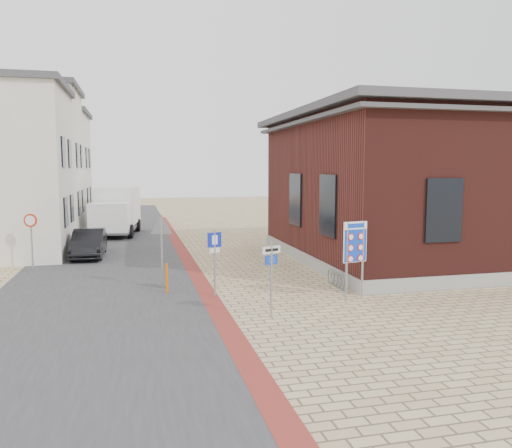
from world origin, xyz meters
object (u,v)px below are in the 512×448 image
sedan (89,243)px  parking_sign (215,252)px  border_sign (355,244)px  bollard (167,279)px  essen_sign (271,268)px  box_truck (116,210)px

sedan → parking_sign: bearing=-61.0°
parking_sign → border_sign: bearing=-35.8°
border_sign → bollard: size_ratio=2.49×
border_sign → essen_sign: (-3.12, -1.24, -0.39)m
parking_sign → bollard: size_ratio=2.16×
box_truck → bollard: (2.14, -16.20, -1.07)m
box_truck → bollard: box_truck is taller
sedan → border_sign: (9.00, -10.38, 1.16)m
border_sign → essen_sign: border_sign is taller
border_sign → box_truck: bearing=102.5°
parking_sign → essen_sign: bearing=-83.3°
sedan → essen_sign: (5.88, -11.62, 0.77)m
sedan → bollard: sedan is taller
box_truck → essen_sign: 20.33m
box_truck → bollard: bearing=-74.8°
sedan → bollard: (3.18, -8.08, -0.15)m
essen_sign → border_sign: bearing=2.5°
sedan → bollard: size_ratio=3.94×
sedan → parking_sign: 10.08m
bollard → box_truck: bearing=97.5°
bollard → essen_sign: bearing=-52.7°
parking_sign → bollard: bearing=135.7°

